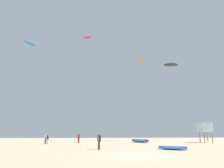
{
  "coord_description": "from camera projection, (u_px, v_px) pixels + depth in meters",
  "views": [
    {
      "loc": [
        -3.7,
        -15.49,
        1.66
      ],
      "look_at": [
        0.0,
        17.32,
        10.07
      ],
      "focal_mm": 31.12,
      "sensor_mm": 36.0,
      "label": 1
    }
  ],
  "objects": [
    {
      "name": "lifeguard_tower",
      "position": [
        205.0,
        126.0,
        36.17
      ],
      "size": [
        2.3,
        2.3,
        4.15
      ],
      "color": "#8C704C",
      "rests_on": "ground"
    },
    {
      "name": "ground_plane",
      "position": [
        137.0,
        156.0,
        14.91
      ],
      "size": [
        120.0,
        120.0,
        0.0
      ],
      "primitive_type": "plane",
      "color": "#C6B28C"
    },
    {
      "name": "person_midground",
      "position": [
        46.0,
        138.0,
        32.15
      ],
      "size": [
        0.36,
        0.44,
        1.59
      ],
      "rotation": [
        0.0,
        0.0,
        3.8
      ],
      "color": "navy",
      "rests_on": "ground"
    },
    {
      "name": "kite_grounded_mid",
      "position": [
        173.0,
        148.0,
        19.95
      ],
      "size": [
        3.03,
        2.44,
        0.37
      ],
      "color": "blue",
      "rests_on": "ground"
    },
    {
      "name": "kite_grounded_near",
      "position": [
        140.0,
        141.0,
        36.24
      ],
      "size": [
        3.35,
        4.95,
        0.59
      ],
      "color": "blue",
      "rests_on": "ground"
    },
    {
      "name": "kite_aloft_3",
      "position": [
        142.0,
        60.0,
        59.87
      ],
      "size": [
        2.95,
        2.56,
        0.67
      ],
      "color": "orange"
    },
    {
      "name": "person_foreground",
      "position": [
        99.0,
        140.0,
        20.49
      ],
      "size": [
        0.38,
        0.52,
        1.66
      ],
      "rotation": [
        0.0,
        0.0,
        5.89
      ],
      "color": "#2D2D33",
      "rests_on": "ground"
    },
    {
      "name": "person_left",
      "position": [
        48.0,
        138.0,
        30.69
      ],
      "size": [
        0.49,
        0.35,
        1.57
      ],
      "rotation": [
        0.0,
        0.0,
        4.35
      ],
      "color": "silver",
      "rests_on": "ground"
    },
    {
      "name": "kite_aloft_1",
      "position": [
        87.0,
        38.0,
        42.51
      ],
      "size": [
        2.18,
        1.4,
        0.26
      ],
      "color": "red"
    },
    {
      "name": "person_right",
      "position": [
        79.0,
        137.0,
        35.2
      ],
      "size": [
        0.45,
        0.37,
        1.61
      ],
      "rotation": [
        0.0,
        0.0,
        2.22
      ],
      "color": "#B21E23",
      "rests_on": "ground"
    },
    {
      "name": "kite_aloft_4",
      "position": [
        84.0,
        103.0,
        48.84
      ],
      "size": [
        0.7,
        2.17,
        0.41
      ],
      "color": "green"
    },
    {
      "name": "kite_aloft_0",
      "position": [
        30.0,
        43.0,
        51.91
      ],
      "size": [
        3.07,
        3.95,
        0.49
      ],
      "color": "blue"
    },
    {
      "name": "kite_aloft_2",
      "position": [
        171.0,
        65.0,
        47.73
      ],
      "size": [
        3.66,
        1.62,
        0.81
      ],
      "color": "#2D2D33"
    }
  ]
}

